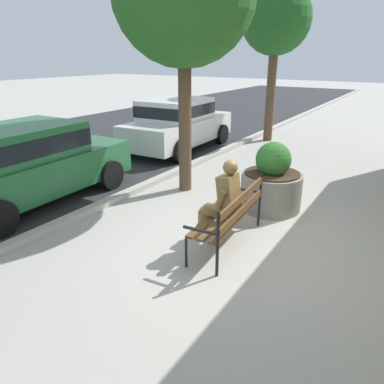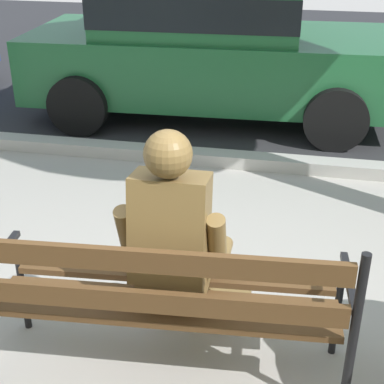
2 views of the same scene
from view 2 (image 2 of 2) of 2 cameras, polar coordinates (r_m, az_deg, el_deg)
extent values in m
cube|color=#2D2D30|center=(9.87, 8.62, 13.34)|extent=(60.00, 9.00, 0.01)
cube|color=#B2AFA8|center=(5.48, 5.56, 3.10)|extent=(60.00, 0.20, 0.12)
cube|color=brown|center=(2.84, -2.90, -12.45)|extent=(1.70, 0.24, 0.04)
cube|color=brown|center=(2.98, -2.31, -10.28)|extent=(1.70, 0.24, 0.04)
cube|color=brown|center=(3.13, -1.79, -8.31)|extent=(1.70, 0.24, 0.04)
cube|color=brown|center=(2.67, -3.31, -10.83)|extent=(1.70, 0.16, 0.11)
cube|color=brown|center=(2.54, -3.44, -6.90)|extent=(1.70, 0.16, 0.11)
cylinder|color=black|center=(3.50, -16.30, -9.80)|extent=(0.04, 0.04, 0.45)
cylinder|color=black|center=(3.29, 14.04, -12.17)|extent=(0.04, 0.04, 0.45)
cylinder|color=black|center=(2.77, 15.59, -14.20)|extent=(0.04, 0.04, 0.95)
cube|color=black|center=(2.89, 15.29, -8.53)|extent=(0.07, 0.48, 0.03)
cube|color=olive|center=(2.96, -1.66, -7.96)|extent=(0.34, 0.32, 0.16)
cube|color=olive|center=(2.71, -2.20, -3.57)|extent=(0.36, 0.29, 0.55)
sphere|color=olive|center=(2.53, -2.40, 3.77)|extent=(0.22, 0.22, 0.22)
cylinder|color=olive|center=(2.80, -6.49, -3.80)|extent=(0.09, 0.18, 0.29)
cylinder|color=olive|center=(3.01, -5.74, -5.24)|extent=(0.08, 0.27, 0.10)
cylinder|color=olive|center=(2.72, 2.46, -4.71)|extent=(0.09, 0.18, 0.29)
cylinder|color=olive|center=(2.92, 3.00, -6.16)|extent=(0.08, 0.27, 0.10)
cylinder|color=olive|center=(3.12, -2.72, -6.94)|extent=(0.13, 0.37, 0.14)
cylinder|color=olive|center=(3.41, -1.93, -9.06)|extent=(0.11, 0.11, 0.50)
cube|color=olive|center=(3.59, -1.66, -11.30)|extent=(0.11, 0.24, 0.07)
cylinder|color=olive|center=(3.08, 0.56, -7.29)|extent=(0.13, 0.37, 0.14)
cylinder|color=olive|center=(3.38, 1.09, -9.40)|extent=(0.11, 0.11, 0.50)
cube|color=olive|center=(3.56, 1.23, -11.63)|extent=(0.11, 0.24, 0.07)
cube|color=olive|center=(3.55, 3.45, -10.90)|extent=(0.28, 0.18, 0.16)
cube|color=#236638|center=(6.70, 2.19, 12.60)|extent=(4.16, 1.85, 0.70)
cube|color=#236638|center=(6.59, 0.93, 18.15)|extent=(2.19, 1.64, 0.60)
cube|color=black|center=(6.59, 0.93, 18.15)|extent=(2.20, 1.66, 0.33)
cylinder|color=black|center=(7.56, 13.26, 11.31)|extent=(0.65, 0.24, 0.64)
cylinder|color=black|center=(5.94, 14.01, 7.04)|extent=(0.65, 0.24, 0.64)
cylinder|color=black|center=(7.84, -6.96, 12.35)|extent=(0.65, 0.24, 0.64)
cylinder|color=black|center=(6.29, -11.14, 8.42)|extent=(0.65, 0.24, 0.64)
camera|label=1|loc=(5.23, -82.55, 10.57)|focal=34.19mm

